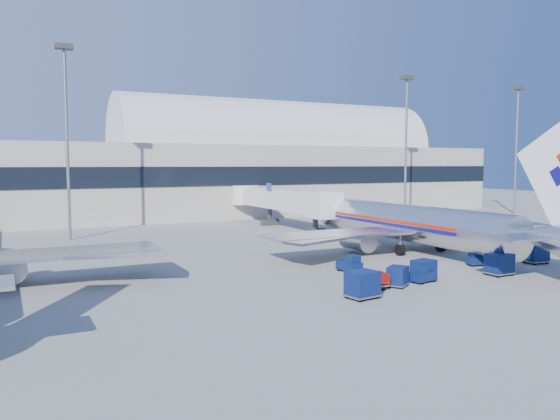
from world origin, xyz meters
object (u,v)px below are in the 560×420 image
jetbridge_near (277,199)px  cart_solo_near (499,264)px  cart_open_red (371,284)px  barrier_far (534,242)px  cart_train_c (362,284)px  tug_right (478,259)px  airliner_main (415,223)px  mast_far_east (517,131)px  mast_west (66,113)px  cart_solo_far (536,253)px  tug_lead (422,274)px  mast_east (406,126)px  barrier_near (490,246)px  cart_train_a (424,269)px  barrier_mid (513,244)px  tug_left (350,264)px  cart_train_b (398,276)px

jetbridge_near → cart_solo_near: (0.72, -38.39, -2.98)m
jetbridge_near → cart_open_red: jetbridge_near is taller
barrier_far → cart_train_c: (-30.47, -10.84, 0.53)m
tug_right → jetbridge_near: bearing=113.6°
airliner_main → mast_far_east: (45.00, 25.49, 11.87)m
cart_train_c → mast_west: bearing=101.9°
cart_solo_near → cart_solo_far: size_ratio=0.95×
tug_right → tug_lead: bearing=-141.9°
mast_west → cart_open_red: size_ratio=9.50×
mast_east → cart_solo_near: 45.54m
airliner_main → barrier_near: bearing=-17.4°
airliner_main → barrier_far: size_ratio=12.42×
tug_lead → cart_solo_far: cart_solo_far is taller
airliner_main → cart_solo_far: (5.53, -9.81, -2.00)m
barrier_far → cart_train_a: cart_train_a is taller
mast_east → barrier_far: 31.92m
jetbridge_near → cart_train_a: bearing=-99.1°
mast_far_east → cart_train_c: bearing=-147.5°
barrier_mid → tug_right: bearing=-152.7°
barrier_mid → cart_train_c: cart_train_c is taller
barrier_far → cart_solo_far: size_ratio=1.41×
jetbridge_near → mast_east: 24.91m
cart_train_a → tug_right: bearing=4.0°
airliner_main → cart_train_c: bearing=-139.9°
tug_left → cart_train_a: cart_train_a is taller
mast_east → barrier_far: (-5.40, -28.00, -14.34)m
cart_open_red → barrier_far: bearing=25.5°
barrier_far → tug_left: (-26.20, -3.10, 0.22)m
barrier_near → tug_right: (-7.91, -5.78, 0.16)m
barrier_near → cart_solo_near: cart_solo_near is taller
mast_far_east → cart_open_red: mast_far_east is taller
jetbridge_near → cart_train_c: (-13.47, -39.65, -2.95)m
barrier_near → barrier_mid: bearing=0.0°
barrier_far → tug_left: bearing=-173.3°
mast_east → barrier_far: size_ratio=7.53×
barrier_near → cart_train_a: cart_train_a is taller
tug_right → cart_train_a: (-8.44, -2.48, 0.24)m
mast_west → cart_solo_far: size_ratio=10.64×
mast_west → barrier_far: (44.60, -28.00, -14.34)m
jetbridge_near → tug_left: (-9.20, -31.90, -3.25)m
airliner_main → cart_open_red: (-13.75, -11.44, -2.51)m
cart_solo_far → barrier_far: bearing=45.5°
cart_train_a → cart_train_c: 7.96m
jetbridge_near → cart_solo_far: size_ratio=12.95×
cart_train_b → cart_solo_far: cart_solo_far is taller
mast_far_east → cart_train_a: bearing=-145.8°
cart_train_a → cart_train_c: (-7.53, -2.57, 0.13)m
barrier_far → cart_train_c: 32.34m
tug_left → cart_train_c: (-4.27, -7.74, 0.31)m
barrier_near → barrier_mid: same height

